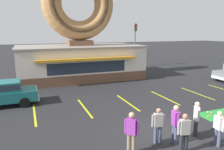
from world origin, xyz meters
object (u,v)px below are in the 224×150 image
pedestrian_beanie_man (175,122)px  car_teal (2,93)px  pedestrian_blue_sweater_man (184,131)px  pedestrian_crossing_woman (219,127)px  pedestrian_hooded_kid (158,124)px  pedestrian_clipboard_woman (196,117)px  pedestrian_leather_jacket_man (131,131)px  trash_bin (28,83)px  traffic_light_pole (135,39)px

pedestrian_beanie_man → car_teal: bearing=132.2°
pedestrian_blue_sweater_man → pedestrian_crossing_woman: pedestrian_blue_sweater_man is taller
pedestrian_hooded_kid → pedestrian_clipboard_woman: bearing=-2.0°
car_teal → pedestrian_beanie_man: size_ratio=2.64×
car_teal → pedestrian_leather_jacket_man: pedestrian_leather_jacket_man is taller
pedestrian_crossing_woman → pedestrian_beanie_man: bearing=152.8°
pedestrian_crossing_woman → pedestrian_hooded_kid: bearing=152.8°
trash_bin → pedestrian_leather_jacket_man: bearing=-73.4°
pedestrian_clipboard_woman → traffic_light_pole: 19.86m
pedestrian_crossing_woman → trash_bin: (-7.37, 13.04, -0.35)m
pedestrian_clipboard_woman → trash_bin: size_ratio=1.68×
car_teal → traffic_light_pole: bearing=35.4°
pedestrian_blue_sweater_man → trash_bin: (-5.67, 12.96, -0.41)m
pedestrian_blue_sweater_man → traffic_light_pole: traffic_light_pole is taller
pedestrian_leather_jacket_man → pedestrian_clipboard_woman: bearing=5.5°
car_teal → pedestrian_hooded_kid: (6.72, -7.78, -0.01)m
pedestrian_blue_sweater_man → pedestrian_crossing_woman: 1.71m
pedestrian_blue_sweater_man → traffic_light_pole: size_ratio=0.28×
pedestrian_hooded_kid → pedestrian_beanie_man: pedestrian_beanie_man is taller
car_teal → traffic_light_pole: traffic_light_pole is taller
pedestrian_leather_jacket_man → pedestrian_beanie_man: pedestrian_leather_jacket_man is taller
pedestrian_leather_jacket_man → trash_bin: 12.85m
pedestrian_hooded_kid → traffic_light_pole: (8.41, 18.52, 2.84)m
car_teal → pedestrian_hooded_kid: 10.28m
pedestrian_blue_sweater_man → pedestrian_clipboard_woman: (1.49, 0.99, -0.00)m
pedestrian_hooded_kid → trash_bin: bearing=113.4°
pedestrian_leather_jacket_man → pedestrian_hooded_kid: bearing=15.5°
pedestrian_blue_sweater_man → traffic_light_pole: 21.30m
pedestrian_crossing_woman → trash_bin: 14.99m
trash_bin → traffic_light_pole: size_ratio=0.17×
pedestrian_blue_sweater_man → trash_bin: 14.15m
pedestrian_crossing_woman → trash_bin: pedestrian_crossing_woman is taller
car_teal → trash_bin: 4.43m
pedestrian_leather_jacket_man → trash_bin: bearing=106.6°
pedestrian_hooded_kid → pedestrian_beanie_man: 0.73m
pedestrian_clipboard_woman → pedestrian_blue_sweater_man: bearing=-146.5°
pedestrian_blue_sweater_man → pedestrian_clipboard_woman: pedestrian_blue_sweater_man is taller
car_teal → pedestrian_crossing_woman: size_ratio=2.95×
pedestrian_crossing_woman → traffic_light_pole: traffic_light_pole is taller
pedestrian_hooded_kid → pedestrian_crossing_woman: pedestrian_hooded_kid is taller
trash_bin → pedestrian_blue_sweater_man: bearing=-66.4°
pedestrian_hooded_kid → trash_bin: pedestrian_hooded_kid is taller
car_teal → pedestrian_blue_sweater_man: (7.24, -8.84, 0.04)m
pedestrian_hooded_kid → pedestrian_clipboard_woman: (2.01, -0.07, 0.04)m
pedestrian_leather_jacket_man → pedestrian_clipboard_woman: pedestrian_leather_jacket_man is taller
pedestrian_leather_jacket_man → traffic_light_pole: bearing=62.4°
traffic_light_pole → pedestrian_blue_sweater_man: bearing=-111.9°
pedestrian_clipboard_woman → traffic_light_pole: (6.39, 18.60, 2.80)m
pedestrian_leather_jacket_man → trash_bin: (-3.67, 12.31, -0.48)m
car_teal → traffic_light_pole: (15.13, 10.74, 2.84)m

